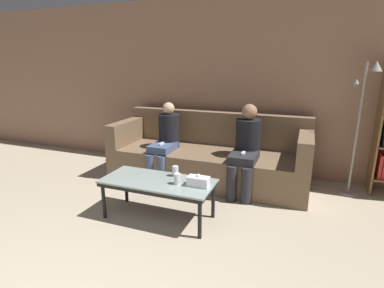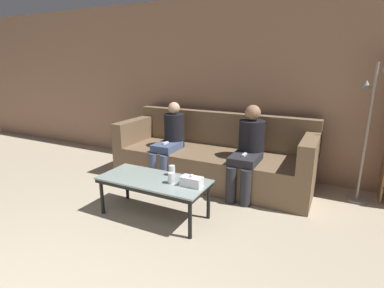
{
  "view_description": "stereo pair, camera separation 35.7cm",
  "coord_description": "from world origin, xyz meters",
  "px_view_note": "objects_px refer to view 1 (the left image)",
  "views": [
    {
      "loc": [
        1.26,
        -0.44,
        1.67
      ],
      "look_at": [
        0.0,
        2.84,
        0.7
      ],
      "focal_mm": 28.0,
      "sensor_mm": 36.0,
      "label": 1
    },
    {
      "loc": [
        1.59,
        -0.29,
        1.67
      ],
      "look_at": [
        0.0,
        2.84,
        0.7
      ],
      "focal_mm": 28.0,
      "sensor_mm": 36.0,
      "label": 2
    }
  ],
  "objects_px": {
    "couch": "(209,157)",
    "seated_person_mid_left": "(246,146)",
    "coffee_table": "(158,184)",
    "tissue_box": "(198,181)",
    "cup_near_right": "(177,179)",
    "standing_lamp": "(361,116)",
    "seated_person_left_end": "(165,140)",
    "cup_near_left": "(175,171)"
  },
  "relations": [
    {
      "from": "cup_near_left",
      "to": "standing_lamp",
      "type": "xyz_separation_m",
      "value": [
        1.92,
        1.3,
        0.53
      ]
    },
    {
      "from": "couch",
      "to": "seated_person_mid_left",
      "type": "height_order",
      "value": "seated_person_mid_left"
    },
    {
      "from": "tissue_box",
      "to": "seated_person_mid_left",
      "type": "xyz_separation_m",
      "value": [
        0.28,
        1.05,
        0.12
      ]
    },
    {
      "from": "coffee_table",
      "to": "seated_person_left_end",
      "type": "distance_m",
      "value": 1.16
    },
    {
      "from": "coffee_table",
      "to": "seated_person_mid_left",
      "type": "relative_size",
      "value": 1.06
    },
    {
      "from": "cup_near_right",
      "to": "seated_person_mid_left",
      "type": "distance_m",
      "value": 1.19
    },
    {
      "from": "coffee_table",
      "to": "cup_near_left",
      "type": "height_order",
      "value": "cup_near_left"
    },
    {
      "from": "cup_near_right",
      "to": "seated_person_left_end",
      "type": "bearing_deg",
      "value": 121.38
    },
    {
      "from": "seated_person_left_end",
      "to": "seated_person_mid_left",
      "type": "xyz_separation_m",
      "value": [
        1.15,
        0.0,
        0.03
      ]
    },
    {
      "from": "couch",
      "to": "seated_person_left_end",
      "type": "height_order",
      "value": "seated_person_left_end"
    },
    {
      "from": "tissue_box",
      "to": "coffee_table",
      "type": "bearing_deg",
      "value": -178.43
    },
    {
      "from": "cup_near_left",
      "to": "tissue_box",
      "type": "height_order",
      "value": "tissue_box"
    },
    {
      "from": "standing_lamp",
      "to": "cup_near_right",
      "type": "bearing_deg",
      "value": -140.35
    },
    {
      "from": "couch",
      "to": "seated_person_left_end",
      "type": "relative_size",
      "value": 2.48
    },
    {
      "from": "cup_near_left",
      "to": "couch",
      "type": "bearing_deg",
      "value": 88.36
    },
    {
      "from": "coffee_table",
      "to": "cup_near_right",
      "type": "distance_m",
      "value": 0.26
    },
    {
      "from": "cup_near_right",
      "to": "tissue_box",
      "type": "height_order",
      "value": "tissue_box"
    },
    {
      "from": "cup_near_right",
      "to": "tissue_box",
      "type": "relative_size",
      "value": 0.52
    },
    {
      "from": "tissue_box",
      "to": "seated_person_left_end",
      "type": "xyz_separation_m",
      "value": [
        -0.88,
        1.05,
        0.1
      ]
    },
    {
      "from": "coffee_table",
      "to": "cup_near_right",
      "type": "xyz_separation_m",
      "value": [
        0.24,
        -0.02,
        0.1
      ]
    },
    {
      "from": "seated_person_left_end",
      "to": "couch",
      "type": "bearing_deg",
      "value": 22.38
    },
    {
      "from": "couch",
      "to": "standing_lamp",
      "type": "height_order",
      "value": "standing_lamp"
    },
    {
      "from": "seated_person_left_end",
      "to": "seated_person_mid_left",
      "type": "bearing_deg",
      "value": 0.05
    },
    {
      "from": "cup_near_right",
      "to": "tissue_box",
      "type": "xyz_separation_m",
      "value": [
        0.22,
        0.03,
        -0.01
      ]
    },
    {
      "from": "cup_near_right",
      "to": "standing_lamp",
      "type": "distance_m",
      "value": 2.41
    },
    {
      "from": "tissue_box",
      "to": "seated_person_mid_left",
      "type": "height_order",
      "value": "seated_person_mid_left"
    },
    {
      "from": "cup_near_right",
      "to": "standing_lamp",
      "type": "xyz_separation_m",
      "value": [
        1.81,
        1.5,
        0.53
      ]
    },
    {
      "from": "coffee_table",
      "to": "standing_lamp",
      "type": "height_order",
      "value": "standing_lamp"
    },
    {
      "from": "cup_near_left",
      "to": "seated_person_left_end",
      "type": "xyz_separation_m",
      "value": [
        -0.55,
        0.87,
        0.09
      ]
    },
    {
      "from": "couch",
      "to": "cup_near_right",
      "type": "distance_m",
      "value": 1.33
    },
    {
      "from": "couch",
      "to": "cup_near_right",
      "type": "height_order",
      "value": "couch"
    },
    {
      "from": "cup_near_left",
      "to": "tissue_box",
      "type": "distance_m",
      "value": 0.37
    },
    {
      "from": "couch",
      "to": "cup_near_left",
      "type": "height_order",
      "value": "couch"
    },
    {
      "from": "coffee_table",
      "to": "couch",
      "type": "bearing_deg",
      "value": 83.13
    },
    {
      "from": "tissue_box",
      "to": "cup_near_right",
      "type": "bearing_deg",
      "value": -172.2
    },
    {
      "from": "seated_person_mid_left",
      "to": "coffee_table",
      "type": "bearing_deg",
      "value": -124.7
    },
    {
      "from": "couch",
      "to": "coffee_table",
      "type": "height_order",
      "value": "couch"
    },
    {
      "from": "seated_person_mid_left",
      "to": "tissue_box",
      "type": "bearing_deg",
      "value": -104.77
    },
    {
      "from": "coffee_table",
      "to": "tissue_box",
      "type": "distance_m",
      "value": 0.47
    },
    {
      "from": "standing_lamp",
      "to": "tissue_box",
      "type": "bearing_deg",
      "value": -137.22
    },
    {
      "from": "cup_near_right",
      "to": "standing_lamp",
      "type": "relative_size",
      "value": 0.07
    },
    {
      "from": "coffee_table",
      "to": "standing_lamp",
      "type": "xyz_separation_m",
      "value": [
        2.05,
        1.49,
        0.63
      ]
    }
  ]
}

